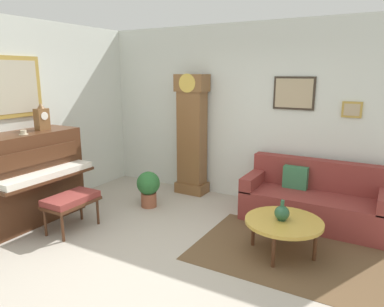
{
  "coord_description": "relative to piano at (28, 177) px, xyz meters",
  "views": [
    {
      "loc": [
        2.05,
        -2.95,
        2.04
      ],
      "look_at": [
        -0.35,
        1.24,
        0.94
      ],
      "focal_mm": 33.05,
      "sensor_mm": 36.0,
      "label": 1
    }
  ],
  "objects": [
    {
      "name": "teacup",
      "position": [
        0.12,
        -0.09,
        0.65
      ],
      "size": [
        0.12,
        0.12,
        0.06
      ],
      "color": "beige",
      "rests_on": "piano"
    },
    {
      "name": "couch",
      "position": [
        3.46,
        1.93,
        -0.32
      ],
      "size": [
        1.9,
        0.8,
        0.84
      ],
      "color": "maroon",
      "rests_on": "ground_plane"
    },
    {
      "name": "wall_back",
      "position": [
        2.24,
        2.41,
        0.77
      ],
      "size": [
        5.3,
        0.13,
        2.8
      ],
      "color": "silver",
      "rests_on": "ground_plane"
    },
    {
      "name": "area_rug",
      "position": [
        3.39,
        0.84,
        -0.63
      ],
      "size": [
        2.1,
        1.5,
        0.01
      ],
      "primitive_type": "cube",
      "color": "brown",
      "rests_on": "ground_plane"
    },
    {
      "name": "coffee_table",
      "position": [
        3.33,
        0.84,
        -0.26
      ],
      "size": [
        0.88,
        0.88,
        0.4
      ],
      "color": "gold",
      "rests_on": "ground_plane"
    },
    {
      "name": "green_jug",
      "position": [
        3.31,
        0.83,
        -0.14
      ],
      "size": [
        0.17,
        0.17,
        0.24
      ],
      "color": "#234C33",
      "rests_on": "coffee_table"
    },
    {
      "name": "wall_left",
      "position": [
        -0.37,
        0.01,
        0.78
      ],
      "size": [
        0.13,
        4.9,
        2.8
      ],
      "color": "silver",
      "rests_on": "ground_plane"
    },
    {
      "name": "mantel_clock",
      "position": [
        0.0,
        0.3,
        0.79
      ],
      "size": [
        0.13,
        0.18,
        0.38
      ],
      "color": "brown",
      "rests_on": "piano"
    },
    {
      "name": "piano",
      "position": [
        0.0,
        0.0,
        0.0
      ],
      "size": [
        0.87,
        1.44,
        1.26
      ],
      "color": "#4C2B19",
      "rests_on": "ground_plane"
    },
    {
      "name": "ground_plane",
      "position": [
        2.23,
        0.01,
        -0.68
      ],
      "size": [
        6.4,
        6.0,
        0.1
      ],
      "primitive_type": "cube",
      "color": "#B2A899"
    },
    {
      "name": "potted_plant",
      "position": [
        1.11,
        1.25,
        -0.31
      ],
      "size": [
        0.36,
        0.36,
        0.56
      ],
      "color": "#935138",
      "rests_on": "ground_plane"
    },
    {
      "name": "piano_bench",
      "position": [
        0.74,
        0.07,
        -0.23
      ],
      "size": [
        0.42,
        0.7,
        0.48
      ],
      "color": "#4C2B19",
      "rests_on": "ground_plane"
    },
    {
      "name": "grandfather_clock",
      "position": [
        1.36,
        2.17,
        0.33
      ],
      "size": [
        0.52,
        0.34,
        2.03
      ],
      "color": "brown",
      "rests_on": "ground_plane"
    }
  ]
}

